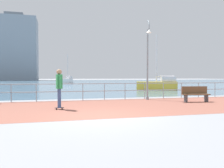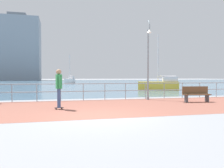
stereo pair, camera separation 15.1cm
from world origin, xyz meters
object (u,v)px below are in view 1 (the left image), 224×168
at_px(lamppost, 148,56).
at_px(sailboat_blue, 158,85).
at_px(skateboarder, 59,85).
at_px(park_bench, 196,94).
at_px(sailboat_yellow, 68,80).

distance_m(lamppost, sailboat_blue, 11.30).
xyz_separation_m(skateboarder, sailboat_blue, (11.04, 12.58, -0.52)).
distance_m(lamppost, skateboarder, 6.56).
relative_size(park_bench, sailboat_blue, 0.26).
height_order(skateboarder, sailboat_yellow, sailboat_yellow).
bearing_deg(park_bench, skateboarder, -171.80).
bearing_deg(sailboat_blue, lamppost, -119.33).
height_order(skateboarder, park_bench, skateboarder).
height_order(lamppost, skateboarder, lamppost).
xyz_separation_m(skateboarder, park_bench, (7.90, 1.14, -0.64)).
xyz_separation_m(lamppost, sailboat_yellow, (-2.81, 39.73, -2.20)).
bearing_deg(sailboat_yellow, sailboat_blue, -74.68).
relative_size(lamppost, sailboat_blue, 0.83).
distance_m(skateboarder, sailboat_blue, 16.75).
bearing_deg(park_bench, lamppost, 141.97).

